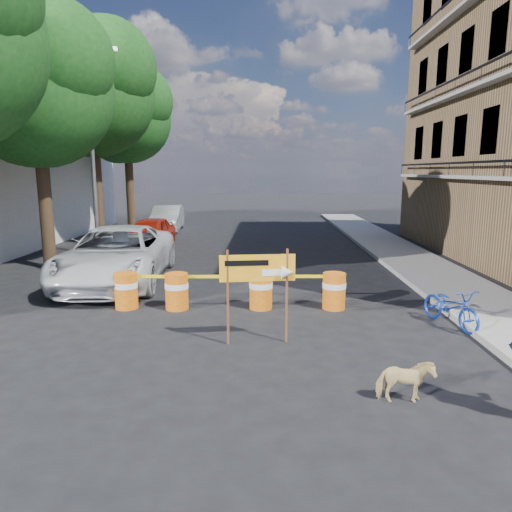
{
  "coord_description": "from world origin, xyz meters",
  "views": [
    {
      "loc": [
        0.69,
        -8.52,
        3.37
      ],
      "look_at": [
        0.49,
        2.54,
        1.3
      ],
      "focal_mm": 32.0,
      "sensor_mm": 36.0,
      "label": 1
    }
  ],
  "objects_px": {
    "suv_white": "(117,255)",
    "bicycle": "(452,289)",
    "barrel_mid_left": "(177,291)",
    "sedan_silver": "(167,218)",
    "barrel_mid_right": "(261,290)",
    "dog": "(405,381)",
    "sedan_red": "(150,233)",
    "barrel_far_right": "(334,290)",
    "detour_sign": "(268,275)",
    "barrel_far_left": "(126,290)"
  },
  "relations": [
    {
      "from": "suv_white",
      "to": "bicycle",
      "type": "bearing_deg",
      "value": -27.62
    },
    {
      "from": "barrel_mid_left",
      "to": "sedan_silver",
      "type": "relative_size",
      "value": 0.21
    },
    {
      "from": "barrel_mid_right",
      "to": "dog",
      "type": "distance_m",
      "value": 5.13
    },
    {
      "from": "barrel_mid_left",
      "to": "sedan_red",
      "type": "height_order",
      "value": "sedan_red"
    },
    {
      "from": "bicycle",
      "to": "sedan_red",
      "type": "bearing_deg",
      "value": 112.87
    },
    {
      "from": "suv_white",
      "to": "barrel_mid_left",
      "type": "bearing_deg",
      "value": -52.89
    },
    {
      "from": "barrel_mid_left",
      "to": "barrel_mid_right",
      "type": "relative_size",
      "value": 1.0
    },
    {
      "from": "barrel_far_right",
      "to": "detour_sign",
      "type": "relative_size",
      "value": 0.47
    },
    {
      "from": "detour_sign",
      "to": "suv_white",
      "type": "bearing_deg",
      "value": 125.37
    },
    {
      "from": "barrel_far_right",
      "to": "bicycle",
      "type": "relative_size",
      "value": 0.54
    },
    {
      "from": "barrel_mid_left",
      "to": "dog",
      "type": "bearing_deg",
      "value": -47.28
    },
    {
      "from": "barrel_mid_left",
      "to": "barrel_mid_right",
      "type": "distance_m",
      "value": 2.07
    },
    {
      "from": "barrel_mid_left",
      "to": "barrel_far_right",
      "type": "xyz_separation_m",
      "value": [
        3.88,
        0.11,
        0.0
      ]
    },
    {
      "from": "barrel_far_right",
      "to": "detour_sign",
      "type": "bearing_deg",
      "value": -125.57
    },
    {
      "from": "suv_white",
      "to": "sedan_silver",
      "type": "bearing_deg",
      "value": 91.33
    },
    {
      "from": "dog",
      "to": "barrel_far_right",
      "type": "bearing_deg",
      "value": 3.3
    },
    {
      "from": "barrel_mid_right",
      "to": "sedan_silver",
      "type": "xyz_separation_m",
      "value": [
        -5.42,
        14.75,
        0.25
      ]
    },
    {
      "from": "suv_white",
      "to": "dog",
      "type": "bearing_deg",
      "value": -51.51
    },
    {
      "from": "barrel_mid_right",
      "to": "suv_white",
      "type": "height_order",
      "value": "suv_white"
    },
    {
      "from": "barrel_far_left",
      "to": "barrel_far_right",
      "type": "relative_size",
      "value": 1.0
    },
    {
      "from": "sedan_silver",
      "to": "barrel_far_right",
      "type": "bearing_deg",
      "value": -68.13
    },
    {
      "from": "sedan_red",
      "to": "suv_white",
      "type": "bearing_deg",
      "value": -84.4
    },
    {
      "from": "detour_sign",
      "to": "sedan_red",
      "type": "relative_size",
      "value": 0.46
    },
    {
      "from": "bicycle",
      "to": "suv_white",
      "type": "relative_size",
      "value": 0.28
    },
    {
      "from": "barrel_far_left",
      "to": "sedan_red",
      "type": "distance_m",
      "value": 8.81
    },
    {
      "from": "barrel_mid_right",
      "to": "sedan_red",
      "type": "bearing_deg",
      "value": 119.53
    },
    {
      "from": "barrel_far_left",
      "to": "barrel_far_right",
      "type": "distance_m",
      "value": 5.15
    },
    {
      "from": "bicycle",
      "to": "suv_white",
      "type": "xyz_separation_m",
      "value": [
        -8.59,
        3.86,
        0.01
      ]
    },
    {
      "from": "sedan_silver",
      "to": "bicycle",
      "type": "bearing_deg",
      "value": -63.23
    },
    {
      "from": "sedan_red",
      "to": "barrel_mid_left",
      "type": "bearing_deg",
      "value": -71.11
    },
    {
      "from": "barrel_mid_left",
      "to": "barrel_mid_right",
      "type": "height_order",
      "value": "same"
    },
    {
      "from": "barrel_far_left",
      "to": "sedan_red",
      "type": "xyz_separation_m",
      "value": [
        -1.55,
        8.67,
        0.23
      ]
    },
    {
      "from": "barrel_mid_right",
      "to": "barrel_far_right",
      "type": "bearing_deg",
      "value": 0.67
    },
    {
      "from": "barrel_mid_left",
      "to": "dog",
      "type": "xyz_separation_m",
      "value": [
        4.22,
        -4.57,
        -0.13
      ]
    },
    {
      "from": "barrel_far_left",
      "to": "detour_sign",
      "type": "distance_m",
      "value": 4.26
    },
    {
      "from": "barrel_mid_right",
      "to": "dog",
      "type": "height_order",
      "value": "barrel_mid_right"
    },
    {
      "from": "barrel_far_left",
      "to": "barrel_mid_right",
      "type": "bearing_deg",
      "value": 0.62
    },
    {
      "from": "barrel_far_right",
      "to": "sedan_silver",
      "type": "distance_m",
      "value": 16.4
    },
    {
      "from": "barrel_mid_right",
      "to": "sedan_silver",
      "type": "distance_m",
      "value": 15.71
    },
    {
      "from": "barrel_far_right",
      "to": "sedan_silver",
      "type": "xyz_separation_m",
      "value": [
        -7.22,
        14.72,
        0.25
      ]
    },
    {
      "from": "barrel_mid_right",
      "to": "dog",
      "type": "xyz_separation_m",
      "value": [
        2.15,
        -4.65,
        -0.13
      ]
    },
    {
      "from": "detour_sign",
      "to": "barrel_far_right",
      "type": "bearing_deg",
      "value": 47.2
    },
    {
      "from": "barrel_far_right",
      "to": "detour_sign",
      "type": "distance_m",
      "value": 3.0
    },
    {
      "from": "barrel_far_right",
      "to": "dog",
      "type": "relative_size",
      "value": 1.13
    },
    {
      "from": "barrel_far_left",
      "to": "detour_sign",
      "type": "height_order",
      "value": "detour_sign"
    },
    {
      "from": "barrel_far_right",
      "to": "suv_white",
      "type": "distance_m",
      "value": 6.76
    },
    {
      "from": "detour_sign",
      "to": "sedan_red",
      "type": "height_order",
      "value": "detour_sign"
    },
    {
      "from": "detour_sign",
      "to": "suv_white",
      "type": "height_order",
      "value": "detour_sign"
    },
    {
      "from": "bicycle",
      "to": "suv_white",
      "type": "distance_m",
      "value": 9.42
    },
    {
      "from": "bicycle",
      "to": "sedan_silver",
      "type": "distance_m",
      "value": 18.62
    }
  ]
}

